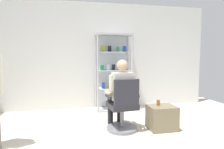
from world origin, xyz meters
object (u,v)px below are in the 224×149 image
Objects in this scene: office_chair at (123,110)px; storage_crate at (162,118)px; tea_glass at (158,103)px; seated_shopkeeper at (120,91)px; display_cabinet_main at (113,71)px.

office_chair is 0.75m from storage_crate.
storage_crate is (0.72, -0.06, -0.17)m from office_chair.
tea_glass is at bearing -0.85° from office_chair.
tea_glass is (0.67, -0.01, 0.10)m from office_chair.
storage_crate is 0.28m from tea_glass.
tea_glass is (-0.05, 0.05, 0.27)m from storage_crate.
storage_crate is (0.74, -0.22, -0.49)m from seated_shopkeeper.
office_chair is at bearing 179.15° from tea_glass.
display_cabinet_main reaches higher than seated_shopkeeper.
office_chair reaches higher than tea_glass.
seated_shopkeeper is 2.62× the size of storage_crate.
display_cabinet_main is 1.98× the size of office_chair.
display_cabinet_main is 18.51× the size of tea_glass.
office_chair is 1.95× the size of storage_crate.
storage_crate is (0.58, -1.60, -0.74)m from display_cabinet_main.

